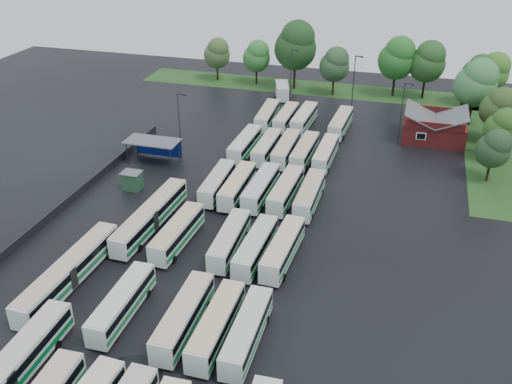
# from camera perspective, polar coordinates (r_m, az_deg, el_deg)

# --- Properties ---
(ground) EXTENTS (160.00, 160.00, 0.00)m
(ground) POSITION_cam_1_polar(r_m,az_deg,el_deg) (66.06, -4.60, -6.40)
(ground) COLOR black
(ground) RESTS_ON ground
(brick_building) EXTENTS (10.07, 8.60, 5.39)m
(brick_building) POSITION_cam_1_polar(r_m,az_deg,el_deg) (99.99, 17.38, 6.00)
(brick_building) COLOR maroon
(brick_building) RESTS_ON ground
(wash_shed) EXTENTS (8.20, 4.20, 3.58)m
(wash_shed) POSITION_cam_1_polar(r_m,az_deg,el_deg) (88.65, -10.20, 4.84)
(wash_shed) COLOR #2D2D30
(wash_shed) RESTS_ON ground
(utility_hut) EXTENTS (2.70, 2.20, 2.62)m
(utility_hut) POSITION_cam_1_polar(r_m,az_deg,el_deg) (81.37, -12.29, 1.14)
(utility_hut) COLOR #1F442A
(utility_hut) RESTS_ON ground
(grass_strip_north) EXTENTS (80.00, 10.00, 0.01)m
(grass_strip_north) POSITION_cam_1_polar(r_m,az_deg,el_deg) (122.69, 7.00, 10.16)
(grass_strip_north) COLOR #1F4717
(grass_strip_north) RESTS_ON ground
(grass_strip_east) EXTENTS (10.00, 50.00, 0.01)m
(grass_strip_east) POSITION_cam_1_polar(r_m,az_deg,el_deg) (101.57, 22.84, 4.24)
(grass_strip_east) COLOR #1F4717
(grass_strip_east) RESTS_ON ground
(west_fence) EXTENTS (0.10, 50.00, 1.20)m
(west_fence) POSITION_cam_1_polar(r_m,az_deg,el_deg) (81.15, -17.47, -0.22)
(west_fence) COLOR #2D2D30
(west_fence) RESTS_ON ground
(bus_r1c0) EXTENTS (2.39, 10.64, 2.95)m
(bus_r1c0) POSITION_cam_1_polar(r_m,az_deg,el_deg) (58.00, -13.25, -10.77)
(bus_r1c0) COLOR silver
(bus_r1c0) RESTS_ON ground
(bus_r1c2) EXTENTS (2.53, 11.07, 3.07)m
(bus_r1c2) POSITION_cam_1_polar(r_m,az_deg,el_deg) (55.33, -7.25, -12.25)
(bus_r1c2) COLOR silver
(bus_r1c2) RESTS_ON ground
(bus_r1c3) EXTENTS (2.34, 10.77, 3.00)m
(bus_r1c3) POSITION_cam_1_polar(r_m,az_deg,el_deg) (54.18, -3.98, -13.14)
(bus_r1c3) COLOR silver
(bus_r1c3) RESTS_ON ground
(bus_r1c4) EXTENTS (2.38, 10.58, 2.94)m
(bus_r1c4) POSITION_cam_1_polar(r_m,az_deg,el_deg) (53.47, -0.90, -13.77)
(bus_r1c4) COLOR silver
(bus_r1c4) RESTS_ON ground
(bus_r2c0) EXTENTS (2.68, 10.92, 3.02)m
(bus_r2c0) POSITION_cam_1_polar(r_m,az_deg,el_deg) (67.53, -7.87, -4.07)
(bus_r2c0) COLOR silver
(bus_r2c0) RESTS_ON ground
(bus_r2c2) EXTENTS (2.57, 10.61, 2.94)m
(bus_r2c2) POSITION_cam_1_polar(r_m,az_deg,el_deg) (65.78, -2.66, -4.81)
(bus_r2c2) COLOR silver
(bus_r2c2) RESTS_ON ground
(bus_r2c3) EXTENTS (2.56, 10.71, 2.96)m
(bus_r2c3) POSITION_cam_1_polar(r_m,az_deg,el_deg) (64.48, -0.04, -5.50)
(bus_r2c3) COLOR silver
(bus_r2c3) RESTS_ON ground
(bus_r2c4) EXTENTS (2.77, 10.97, 3.03)m
(bus_r2c4) POSITION_cam_1_polar(r_m,az_deg,el_deg) (64.18, 2.70, -5.68)
(bus_r2c4) COLOR silver
(bus_r2c4) RESTS_ON ground
(bus_r3c0) EXTENTS (2.57, 10.56, 2.92)m
(bus_r3c0) POSITION_cam_1_polar(r_m,az_deg,el_deg) (78.40, -3.89, 0.92)
(bus_r3c0) COLOR silver
(bus_r3c0) RESTS_ON ground
(bus_r3c1) EXTENTS (2.36, 10.78, 3.00)m
(bus_r3c1) POSITION_cam_1_polar(r_m,az_deg,el_deg) (77.40, -1.87, 0.63)
(bus_r3c1) COLOR silver
(bus_r3c1) RESTS_ON ground
(bus_r3c2) EXTENTS (2.55, 10.98, 3.04)m
(bus_r3c2) POSITION_cam_1_polar(r_m,az_deg,el_deg) (76.86, 0.50, 0.46)
(bus_r3c2) COLOR silver
(bus_r3c2) RESTS_ON ground
(bus_r3c3) EXTENTS (2.67, 10.98, 3.04)m
(bus_r3c3) POSITION_cam_1_polar(r_m,az_deg,el_deg) (76.29, 2.99, 0.19)
(bus_r3c3) COLOR silver
(bus_r3c3) RESTS_ON ground
(bus_r3c4) EXTENTS (2.36, 10.89, 3.03)m
(bus_r3c4) POSITION_cam_1_polar(r_m,az_deg,el_deg) (75.40, 5.38, -0.26)
(bus_r3c4) COLOR silver
(bus_r3c4) RESTS_ON ground
(bus_r4c0) EXTENTS (2.50, 11.01, 3.05)m
(bus_r4c0) POSITION_cam_1_polar(r_m,az_deg,el_deg) (90.23, -1.11, 4.81)
(bus_r4c0) COLOR silver
(bus_r4c0) RESTS_ON ground
(bus_r4c1) EXTENTS (2.31, 10.52, 2.92)m
(bus_r4c1) POSITION_cam_1_polar(r_m,az_deg,el_deg) (89.26, 1.07, 4.49)
(bus_r4c1) COLOR silver
(bus_r4c1) RESTS_ON ground
(bus_r4c2) EXTENTS (2.35, 10.86, 3.02)m
(bus_r4c2) POSITION_cam_1_polar(r_m,az_deg,el_deg) (88.63, 3.02, 4.32)
(bus_r4c2) COLOR silver
(bus_r4c2) RESTS_ON ground
(bus_r4c3) EXTENTS (2.57, 10.80, 2.99)m
(bus_r4c3) POSITION_cam_1_polar(r_m,az_deg,el_deg) (88.10, 4.88, 4.09)
(bus_r4c3) COLOR silver
(bus_r4c3) RESTS_ON ground
(bus_r4c4) EXTENTS (2.41, 10.57, 2.93)m
(bus_r4c4) POSITION_cam_1_polar(r_m,az_deg,el_deg) (87.70, 6.97, 3.84)
(bus_r4c4) COLOR silver
(bus_r4c4) RESTS_ON ground
(bus_r5c0) EXTENTS (2.91, 11.18, 3.08)m
(bus_r5c0) POSITION_cam_1_polar(r_m,az_deg,el_deg) (102.10, 1.13, 7.65)
(bus_r5c0) COLOR silver
(bus_r5c0) RESTS_ON ground
(bus_r5c1) EXTENTS (2.38, 10.53, 2.92)m
(bus_r5c1) POSITION_cam_1_polar(r_m,az_deg,el_deg) (101.48, 3.02, 7.43)
(bus_r5c1) COLOR silver
(bus_r5c1) RESTS_ON ground
(bus_r5c2) EXTENTS (2.76, 11.18, 3.09)m
(bus_r5c2) POSITION_cam_1_polar(r_m,az_deg,el_deg) (101.13, 4.83, 7.35)
(bus_r5c2) COLOR silver
(bus_r5c2) RESTS_ON ground
(bus_r5c4) EXTENTS (2.79, 10.99, 3.03)m
(bus_r5c4) POSITION_cam_1_polar(r_m,az_deg,el_deg) (99.88, 8.46, 6.85)
(bus_r5c4) COLOR silver
(bus_r5c4) RESTS_ON ground
(artic_bus_west_a) EXTENTS (2.66, 16.52, 3.06)m
(artic_bus_west_a) POSITION_cam_1_polar(r_m,az_deg,el_deg) (53.72, -23.60, -16.37)
(artic_bus_west_a) COLOR silver
(artic_bus_west_a) RESTS_ON ground
(artic_bus_west_b) EXTENTS (2.86, 16.34, 3.02)m
(artic_bus_west_b) POSITION_cam_1_polar(r_m,az_deg,el_deg) (71.45, -10.49, -2.35)
(artic_bus_west_b) COLOR silver
(artic_bus_west_b) RESTS_ON ground
(artic_bus_west_c) EXTENTS (2.72, 16.47, 3.05)m
(artic_bus_west_c) POSITION_cam_1_polar(r_m,az_deg,el_deg) (63.61, -18.20, -7.59)
(artic_bus_west_c) COLOR silver
(artic_bus_west_c) RESTS_ON ground
(minibus) EXTENTS (4.26, 7.08, 2.91)m
(minibus) POSITION_cam_1_polar(r_m,az_deg,el_deg) (116.07, 2.62, 10.13)
(minibus) COLOR silver
(minibus) RESTS_ON ground
(tree_north_0) EXTENTS (5.68, 5.68, 9.40)m
(tree_north_0) POSITION_cam_1_polar(r_m,az_deg,el_deg) (126.58, -3.89, 13.71)
(tree_north_0) COLOR black
(tree_north_0) RESTS_ON ground
(tree_north_1) EXTENTS (5.80, 5.80, 9.61)m
(tree_north_1) POSITION_cam_1_polar(r_m,az_deg,el_deg) (123.49, 0.10, 13.47)
(tree_north_1) COLOR black
(tree_north_1) RESTS_ON ground
(tree_north_2) EXTENTS (8.64, 8.64, 14.31)m
(tree_north_2) POSITION_cam_1_polar(r_m,az_deg,el_deg) (120.06, 4.04, 14.46)
(tree_north_2) COLOR black
(tree_north_2) RESTS_ON ground
(tree_north_3) EXTENTS (6.05, 6.05, 10.02)m
(tree_north_3) POSITION_cam_1_polar(r_m,az_deg,el_deg) (117.38, 7.92, 12.56)
(tree_north_3) COLOR black
(tree_north_3) RESTS_ON ground
(tree_north_4) EXTENTS (7.35, 7.35, 12.17)m
(tree_north_4) POSITION_cam_1_polar(r_m,az_deg,el_deg) (118.90, 13.98, 12.91)
(tree_north_4) COLOR black
(tree_north_4) RESTS_ON ground
(tree_north_5) EXTENTS (7.09, 7.09, 11.74)m
(tree_north_5) POSITION_cam_1_polar(r_m,az_deg,el_deg) (119.02, 16.84, 12.42)
(tree_north_5) COLOR black
(tree_north_5) RESTS_ON ground
(tree_north_6) EXTENTS (6.34, 6.34, 10.50)m
(tree_north_6) POSITION_cam_1_polar(r_m,az_deg,el_deg) (119.27, 22.64, 11.10)
(tree_north_6) COLOR #35281A
(tree_north_6) RESTS_ON ground
(tree_east_0) EXTENTS (4.86, 4.86, 8.05)m
(tree_east_0) POSITION_cam_1_polar(r_m,az_deg,el_deg) (86.73, 22.73, 4.06)
(tree_east_0) COLOR black
(tree_east_0) RESTS_ON ground
(tree_east_1) EXTENTS (5.27, 5.27, 8.72)m
(tree_east_1) POSITION_cam_1_polar(r_m,az_deg,el_deg) (93.85, 23.46, 5.96)
(tree_east_1) COLOR black
(tree_east_1) RESTS_ON ground
(tree_east_2) EXTENTS (5.79, 5.79, 9.58)m
(tree_east_2) POSITION_cam_1_polar(r_m,az_deg,el_deg) (100.85, 23.17, 7.80)
(tree_east_2) COLOR black
(tree_east_2) RESTS_ON ground
(tree_east_3) EXTENTS (7.34, 7.34, 12.16)m
(tree_east_3) POSITION_cam_1_polar(r_m,az_deg,el_deg) (106.98, 21.24, 10.19)
(tree_east_3) COLOR black
(tree_east_3) RESTS_ON ground
(tree_east_4) EXTENTS (6.17, 6.17, 10.21)m
(tree_east_4) POSITION_cam_1_polar(r_m,az_deg,el_deg) (117.83, 21.37, 11.05)
(tree_east_4) COLOR black
(tree_east_4) RESTS_ON ground
(lamp_post_ne) EXTENTS (1.62, 0.32, 10.55)m
(lamp_post_ne) POSITION_cam_1_polar(r_m,az_deg,el_deg) (94.92, 14.45, 8.00)
(lamp_post_ne) COLOR #2D2D30
(lamp_post_ne) RESTS_ON ground
(lamp_post_nw) EXTENTS (1.60, 0.31, 10.42)m
(lamp_post_nw) POSITION_cam_1_polar(r_m,az_deg,el_deg) (88.26, -7.60, 7.08)
(lamp_post_nw) COLOR #2D2D30
(lamp_post_nw) RESTS_ON ground
(lamp_post_back_w) EXTENTS (1.59, 0.31, 10.31)m
(lamp_post_back_w) POSITION_cam_1_polar(r_m,az_deg,el_deg) (112.88, 3.59, 11.90)
(lamp_post_back_w) COLOR #2D2D30
(lamp_post_back_w) RESTS_ON ground
(lamp_post_back_e) EXTENTS (1.60, 0.31, 10.39)m
(lamp_post_back_e) POSITION_cam_1_polar(r_m,az_deg,el_deg) (109.68, 9.82, 11.09)
(lamp_post_back_e) COLOR #2D2D30
(lamp_post_back_e) RESTS_ON ground
(puddle_0) EXTENTS (5.52, 5.52, 0.01)m
(puddle_0) POSITION_cam_1_polar(r_m,az_deg,el_deg) (52.79, -12.46, -17.71)
(puddle_0) COLOR black
(puddle_0) RESTS_ON ground
(puddle_2) EXTENTS (7.33, 7.33, 0.01)m
(puddle_2) POSITION_cam_1_polar(r_m,az_deg,el_deg) (72.30, -9.35, -3.40)
(puddle_2) COLOR black
(puddle_2) RESTS_ON ground
(puddle_3) EXTENTS (2.87, 2.87, 0.01)m
(puddle_3) POSITION_cam_1_polar(r_m,az_deg,el_deg) (63.56, -1.12, -7.85)
(puddle_3) COLOR black
(puddle_3) RESTS_ON ground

